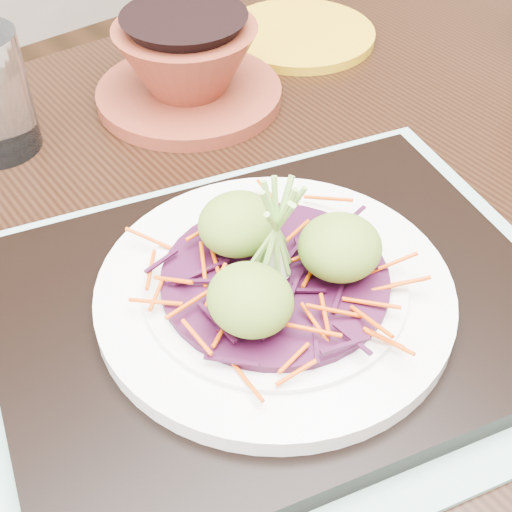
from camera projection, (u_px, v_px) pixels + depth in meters
dining_table at (249, 374)px, 0.59m from camera, size 1.28×0.88×0.78m
placemat at (274, 318)px, 0.50m from camera, size 0.50×0.43×0.00m
serving_tray at (274, 308)px, 0.49m from camera, size 0.43×0.37×0.02m
white_plate at (275, 291)px, 0.48m from camera, size 0.24×0.24×0.02m
cabbage_bed at (275, 279)px, 0.47m from camera, size 0.15×0.15×0.01m
carrot_julienne at (275, 271)px, 0.46m from camera, size 0.18×0.18×0.01m
guacamole_scoops at (276, 255)px, 0.45m from camera, size 0.13×0.12×0.04m
scallion_garnish at (276, 234)px, 0.44m from camera, size 0.06×0.06×0.08m
terracotta_bowl_set at (187, 69)px, 0.69m from camera, size 0.19×0.19×0.08m
yellow_plate at (299, 34)px, 0.80m from camera, size 0.23×0.23×0.01m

